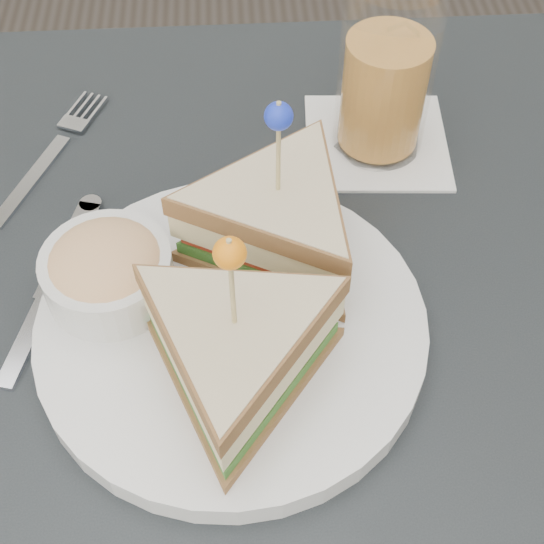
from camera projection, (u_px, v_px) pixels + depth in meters
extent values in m
cube|color=black|center=(260.00, 333.00, 0.60)|extent=(0.80, 0.80, 0.03)
cylinder|color=black|center=(11.00, 287.00, 1.10)|extent=(0.04, 0.04, 0.72)
cylinder|color=black|center=(486.00, 265.00, 1.13)|extent=(0.04, 0.04, 0.72)
cylinder|color=white|center=(232.00, 330.00, 0.57)|extent=(0.38, 0.38, 0.02)
cylinder|color=white|center=(231.00, 321.00, 0.57)|extent=(0.38, 0.38, 0.01)
cylinder|color=tan|center=(232.00, 290.00, 0.45)|extent=(0.00, 0.00, 0.09)
sphere|color=orange|center=(230.00, 253.00, 0.42)|extent=(0.03, 0.03, 0.02)
cylinder|color=tan|center=(278.00, 155.00, 0.52)|extent=(0.00, 0.00, 0.09)
sphere|color=#182EBB|center=(279.00, 116.00, 0.49)|extent=(0.03, 0.03, 0.02)
cylinder|color=white|center=(109.00, 276.00, 0.57)|extent=(0.13, 0.13, 0.04)
ellipsoid|color=#E0B772|center=(106.00, 264.00, 0.56)|extent=(0.11, 0.11, 0.04)
cube|color=#B8BCC3|center=(31.00, 180.00, 0.68)|extent=(0.06, 0.12, 0.00)
cube|color=#B8BCC3|center=(74.00, 124.00, 0.73)|extent=(0.03, 0.03, 0.00)
cube|color=silver|center=(27.00, 338.00, 0.58)|extent=(0.04, 0.09, 0.01)
cube|color=silver|center=(69.00, 249.00, 0.63)|extent=(0.05, 0.11, 0.00)
cylinder|color=silver|center=(90.00, 203.00, 0.66)|extent=(0.02, 0.02, 0.00)
cube|color=white|center=(376.00, 142.00, 0.72)|extent=(0.14, 0.14, 0.00)
cylinder|color=#C78438|center=(383.00, 92.00, 0.67)|extent=(0.08, 0.08, 0.10)
cylinder|color=white|center=(387.00, 68.00, 0.65)|extent=(0.09, 0.09, 0.16)
cube|color=white|center=(402.00, 40.00, 0.64)|extent=(0.03, 0.03, 0.02)
cube|color=white|center=(374.00, 55.00, 0.63)|extent=(0.03, 0.03, 0.02)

